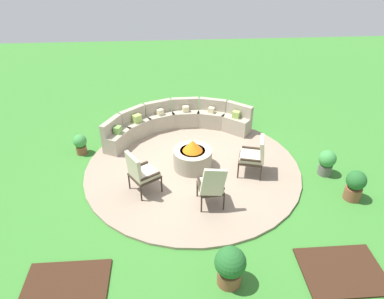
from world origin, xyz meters
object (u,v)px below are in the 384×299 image
(lounge_chair_front_left, at_px, (141,172))
(potted_plant_2, at_px, (230,266))
(curved_stone_bench, at_px, (175,122))
(lounge_chair_back_left, at_px, (255,155))
(fire_pit, at_px, (193,157))
(potted_plant_0, at_px, (355,185))
(potted_plant_1, at_px, (327,162))
(potted_plant_3, at_px, (80,143))
(lounge_chair_front_right, at_px, (212,185))

(lounge_chair_front_left, height_order, potted_plant_2, lounge_chair_front_left)
(curved_stone_bench, bearing_deg, lounge_chair_back_left, -49.94)
(curved_stone_bench, bearing_deg, fire_pit, -78.54)
(potted_plant_0, distance_m, potted_plant_1, 0.99)
(curved_stone_bench, distance_m, potted_plant_3, 2.71)
(fire_pit, bearing_deg, potted_plant_1, -8.03)
(potted_plant_2, bearing_deg, potted_plant_0, 32.81)
(curved_stone_bench, distance_m, potted_plant_1, 4.27)
(fire_pit, xyz_separation_m, potted_plant_3, (-2.93, 0.94, -0.05))
(lounge_chair_front_right, bearing_deg, potted_plant_3, 138.22)
(lounge_chair_front_left, distance_m, potted_plant_2, 3.00)
(curved_stone_bench, height_order, potted_plant_2, curved_stone_bench)
(curved_stone_bench, xyz_separation_m, lounge_chair_back_left, (1.83, -2.18, 0.20))
(potted_plant_2, bearing_deg, lounge_chair_front_left, 122.19)
(fire_pit, distance_m, potted_plant_1, 3.28)
(lounge_chair_front_left, xyz_separation_m, potted_plant_2, (1.60, -2.53, -0.18))
(potted_plant_3, bearing_deg, lounge_chair_front_right, -36.96)
(lounge_chair_front_right, height_order, potted_plant_3, lounge_chair_front_right)
(lounge_chair_back_left, height_order, potted_plant_3, lounge_chair_back_left)
(curved_stone_bench, bearing_deg, lounge_chair_front_left, -107.43)
(curved_stone_bench, relative_size, lounge_chair_front_left, 3.97)
(potted_plant_0, bearing_deg, potted_plant_2, -147.19)
(lounge_chair_front_left, height_order, potted_plant_1, lounge_chair_front_left)
(curved_stone_bench, xyz_separation_m, lounge_chair_front_right, (0.66, -3.31, 0.22))
(fire_pit, height_order, potted_plant_3, fire_pit)
(lounge_chair_front_right, bearing_deg, lounge_chair_front_left, 153.84)
(fire_pit, xyz_separation_m, potted_plant_0, (3.50, -1.42, 0.03))
(curved_stone_bench, xyz_separation_m, lounge_chair_front_left, (-0.85, -2.72, 0.21))
(lounge_chair_front_left, distance_m, potted_plant_0, 4.75)
(lounge_chair_back_left, bearing_deg, curved_stone_bench, 55.58)
(potted_plant_1, bearing_deg, potted_plant_0, -75.34)
(lounge_chair_front_right, relative_size, lounge_chair_back_left, 1.09)
(lounge_chair_front_right, distance_m, potted_plant_1, 3.14)
(lounge_chair_front_left, xyz_separation_m, potted_plant_3, (-1.71, 1.84, -0.30))
(potted_plant_2, relative_size, potted_plant_3, 1.38)
(potted_plant_0, bearing_deg, potted_plant_3, 159.88)
(potted_plant_1, distance_m, potted_plant_2, 4.13)
(lounge_chair_front_left, relative_size, lounge_chair_front_right, 0.98)
(potted_plant_0, xyz_separation_m, potted_plant_3, (-6.43, 2.36, -0.08))
(fire_pit, distance_m, lounge_chair_front_left, 1.54)
(potted_plant_0, xyz_separation_m, potted_plant_2, (-3.12, -2.01, 0.04))
(fire_pit, distance_m, potted_plant_3, 3.08)
(fire_pit, distance_m, potted_plant_2, 3.45)
(fire_pit, relative_size, potted_plant_1, 1.45)
(potted_plant_2, bearing_deg, potted_plant_3, 127.13)
(lounge_chair_front_left, relative_size, potted_plant_3, 1.88)
(potted_plant_1, bearing_deg, lounge_chair_front_right, -160.82)
(potted_plant_0, height_order, potted_plant_2, potted_plant_2)
(potted_plant_0, xyz_separation_m, potted_plant_1, (-0.25, 0.96, -0.03))
(fire_pit, height_order, curved_stone_bench, curved_stone_bench)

